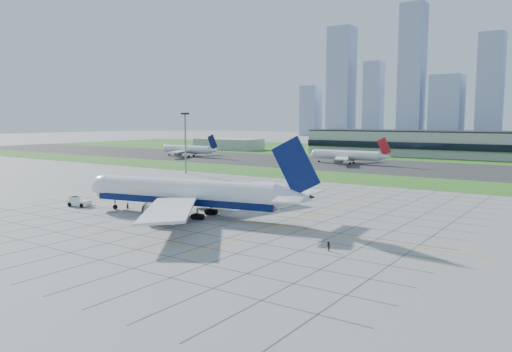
{
  "coord_description": "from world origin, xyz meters",
  "views": [
    {
      "loc": [
        74.29,
        -90.58,
        22.93
      ],
      "look_at": [
        -5.15,
        23.81,
        7.0
      ],
      "focal_mm": 35.0,
      "sensor_mm": 36.0,
      "label": 1
    }
  ],
  "objects": [
    {
      "name": "grass_median",
      "position": [
        0.0,
        90.0,
        0.02
      ],
      "size": [
        700.0,
        35.0,
        0.04
      ],
      "primitive_type": "cube",
      "color": "#257120",
      "rests_on": "ground"
    },
    {
      "name": "crew_far",
      "position": [
        36.2,
        -13.64,
        0.86
      ],
      "size": [
        1.04,
        1.06,
        1.72
      ],
      "primitive_type": "imported",
      "rotation": [
        0.0,
        0.0,
        -0.87
      ],
      "color": "black",
      "rests_on": "ground"
    },
    {
      "name": "grass_far",
      "position": [
        0.0,
        255.0,
        0.02
      ],
      "size": [
        700.0,
        145.0,
        0.04
      ],
      "primitive_type": "cube",
      "color": "#257120",
      "rests_on": "ground"
    },
    {
      "name": "pushback_tug",
      "position": [
        -38.55,
        -10.5,
        1.09
      ],
      "size": [
        8.95,
        4.07,
        2.46
      ],
      "rotation": [
        0.0,
        0.0,
        0.2
      ],
      "color": "white",
      "rests_on": "ground"
    },
    {
      "name": "airliner",
      "position": [
        -6.15,
        -3.56,
        5.31
      ],
      "size": [
        61.03,
        61.23,
        19.41
      ],
      "rotation": [
        0.0,
        0.0,
        0.2
      ],
      "color": "white",
      "rests_on": "ground"
    },
    {
      "name": "apron_markings",
      "position": [
        0.43,
        11.09,
        0.02
      ],
      "size": [
        120.0,
        130.0,
        0.03
      ],
      "color": "#474744",
      "rests_on": "ground"
    },
    {
      "name": "light_mast",
      "position": [
        -70.0,
        65.0,
        16.18
      ],
      "size": [
        2.5,
        2.5,
        25.6
      ],
      "color": "gray",
      "rests_on": "ground"
    },
    {
      "name": "distant_jet_1",
      "position": [
        -33.13,
        146.89,
        4.49
      ],
      "size": [
        41.44,
        42.66,
        14.08
      ],
      "color": "white",
      "rests_on": "ground"
    },
    {
      "name": "asphalt_taxiway",
      "position": [
        0.0,
        145.0,
        0.03
      ],
      "size": [
        700.0,
        75.0,
        0.04
      ],
      "primitive_type": "cube",
      "color": "#383838",
      "rests_on": "ground"
    },
    {
      "name": "crew_near",
      "position": [
        -23.49,
        -6.83,
        0.92
      ],
      "size": [
        0.8,
        0.76,
        1.85
      ],
      "primitive_type": "imported",
      "rotation": [
        0.0,
        0.0,
        0.65
      ],
      "color": "black",
      "rests_on": "ground"
    },
    {
      "name": "distant_jet_0",
      "position": [
        -134.32,
        136.85,
        4.49
      ],
      "size": [
        41.41,
        42.66,
        14.08
      ],
      "color": "white",
      "rests_on": "ground"
    },
    {
      "name": "ground",
      "position": [
        0.0,
        0.0,
        0.0
      ],
      "size": [
        1400.0,
        1400.0,
        0.0
      ],
      "primitive_type": "plane",
      "color": "gray",
      "rests_on": "ground"
    },
    {
      "name": "service_block",
      "position": [
        -160.0,
        210.0,
        4.0
      ],
      "size": [
        50.0,
        25.0,
        8.0
      ],
      "primitive_type": "cube",
      "color": "#B7B7B2",
      "rests_on": "ground"
    }
  ]
}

